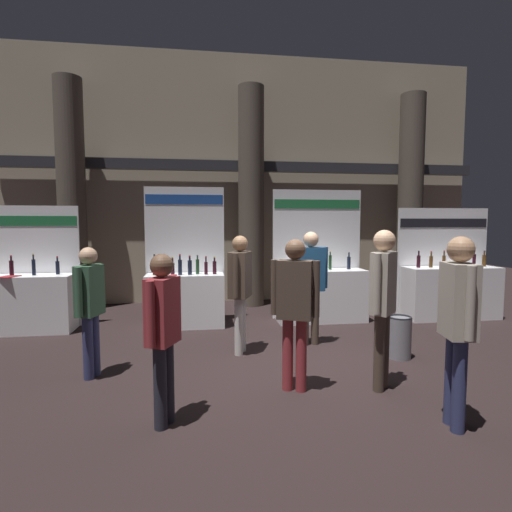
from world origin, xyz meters
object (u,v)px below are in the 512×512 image
visitor_2 (163,326)px  visitor_7 (295,301)px  exhibitor_booth_0 (25,298)px  visitor_1 (310,277)px  visitor_8 (458,315)px  exhibitor_booth_1 (185,293)px  trash_bin (399,337)px  visitor_3 (240,282)px  exhibitor_booth_2 (320,289)px  visitor_5 (90,302)px  visitor_6 (383,296)px  exhibitor_booth_3 (450,288)px

visitor_2 → visitor_7: (1.41, 0.59, 0.08)m
visitor_2 → visitor_7: bearing=136.9°
exhibitor_booth_0 → visitor_1: (4.76, -1.45, 0.48)m
visitor_2 → visitor_8: visitor_8 is taller
visitor_1 → exhibitor_booth_1: bearing=-43.5°
trash_bin → visitor_2: 3.53m
visitor_2 → visitor_1: bearing=161.6°
trash_bin → visitor_3: visitor_3 is taller
exhibitor_booth_2 → visitor_8: 4.21m
exhibitor_booth_1 → visitor_7: size_ratio=1.50×
exhibitor_booth_2 → visitor_5: size_ratio=1.59×
visitor_3 → visitor_6: 2.11m
exhibitor_booth_1 → exhibitor_booth_3: bearing=-1.3°
exhibitor_booth_1 → visitor_6: exhibitor_booth_1 is taller
visitor_7 → visitor_8: 1.65m
visitor_2 → visitor_3: 2.21m
exhibitor_booth_2 → visitor_1: 1.68m
trash_bin → exhibitor_booth_0: bearing=159.1°
exhibitor_booth_1 → trash_bin: 3.82m
exhibitor_booth_0 → visitor_3: exhibitor_booth_0 is taller
visitor_6 → visitor_3: bearing=87.9°
visitor_1 → trash_bin: bearing=137.0°
exhibitor_booth_0 → visitor_3: size_ratio=1.29×
exhibitor_booth_3 → visitor_7: exhibitor_booth_3 is taller
exhibitor_booth_3 → exhibitor_booth_2: bearing=176.6°
exhibitor_booth_1 → visitor_5: bearing=-114.4°
trash_bin → visitor_5: visitor_5 is taller
trash_bin → visitor_6: size_ratio=0.33×
exhibitor_booth_0 → visitor_6: bearing=-32.1°
exhibitor_booth_3 → visitor_1: bearing=-157.8°
visitor_5 → visitor_8: 4.10m
visitor_6 → visitor_1: bearing=54.6°
visitor_8 → visitor_3: bearing=47.1°
exhibitor_booth_2 → visitor_8: size_ratio=1.43×
exhibitor_booth_1 → exhibitor_booth_2: 2.62m
visitor_3 → exhibitor_booth_0: bearing=-94.1°
exhibitor_booth_1 → exhibitor_booth_3: exhibitor_booth_1 is taller
exhibitor_booth_2 → visitor_3: exhibitor_booth_2 is taller
visitor_1 → visitor_6: size_ratio=0.97×
visitor_3 → visitor_5: 2.04m
exhibitor_booth_0 → visitor_5: bearing=-54.1°
trash_bin → exhibitor_booth_2: bearing=101.3°
exhibitor_booth_2 → visitor_5: exhibitor_booth_2 is taller
trash_bin → visitor_7: bearing=-153.5°
exhibitor_booth_3 → visitor_7: size_ratio=1.28×
visitor_6 → visitor_5: bearing=119.4°
exhibitor_booth_0 → exhibitor_booth_2: bearing=0.5°
visitor_5 → exhibitor_booth_2: bearing=140.7°
exhibitor_booth_1 → visitor_3: (0.85, -1.71, 0.43)m
visitor_2 → visitor_8: size_ratio=0.91×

